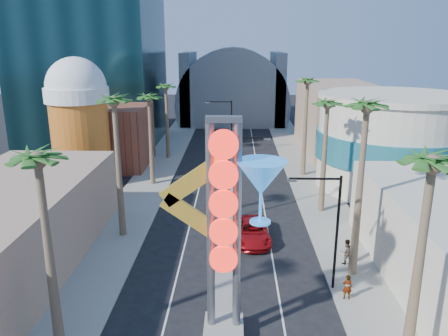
{
  "coord_description": "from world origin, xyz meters",
  "views": [
    {
      "loc": [
        0.58,
        -18.12,
        16.04
      ],
      "look_at": [
        -0.4,
        18.6,
        5.38
      ],
      "focal_mm": 35.0,
      "sensor_mm": 36.0,
      "label": 1
    }
  ],
  "objects_px": {
    "neon_sign": "(239,216)",
    "red_pickup": "(252,231)",
    "pedestrian_a": "(347,287)",
    "pedestrian_b": "(346,252)"
  },
  "relations": [
    {
      "from": "neon_sign",
      "to": "red_pickup",
      "type": "relative_size",
      "value": 2.1
    },
    {
      "from": "neon_sign",
      "to": "pedestrian_a",
      "type": "bearing_deg",
      "value": 28.02
    },
    {
      "from": "neon_sign",
      "to": "red_pickup",
      "type": "height_order",
      "value": "neon_sign"
    },
    {
      "from": "red_pickup",
      "to": "pedestrian_a",
      "type": "xyz_separation_m",
      "value": [
        5.73,
        -8.74,
        0.16
      ]
    },
    {
      "from": "neon_sign",
      "to": "pedestrian_b",
      "type": "distance_m",
      "value": 13.14
    },
    {
      "from": "pedestrian_a",
      "to": "pedestrian_b",
      "type": "bearing_deg",
      "value": -101.06
    },
    {
      "from": "pedestrian_a",
      "to": "pedestrian_b",
      "type": "relative_size",
      "value": 0.87
    },
    {
      "from": "neon_sign",
      "to": "red_pickup",
      "type": "xyz_separation_m",
      "value": [
        1.24,
        12.44,
        -6.48
      ]
    },
    {
      "from": "pedestrian_a",
      "to": "pedestrian_b",
      "type": "height_order",
      "value": "pedestrian_b"
    },
    {
      "from": "neon_sign",
      "to": "red_pickup",
      "type": "bearing_deg",
      "value": 84.3
    }
  ]
}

